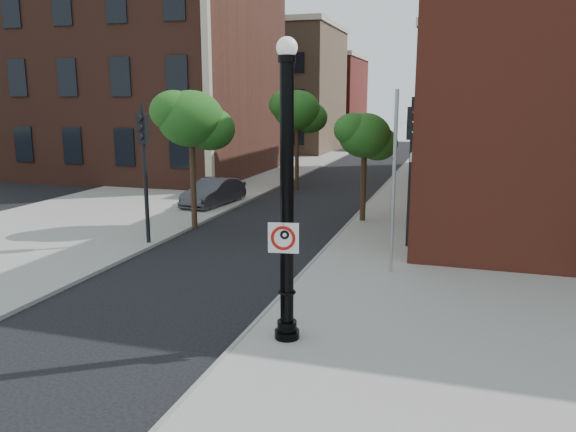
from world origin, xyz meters
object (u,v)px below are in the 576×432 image
(no_parking_sign, at_px, (283,238))
(parked_car, at_px, (214,192))
(traffic_signal_left, at_px, (144,152))
(traffic_signal_right, at_px, (412,148))
(lamppost, at_px, (287,210))

(no_parking_sign, height_order, parked_car, no_parking_sign)
(traffic_signal_left, bearing_deg, no_parking_sign, -44.68)
(traffic_signal_right, bearing_deg, parked_car, 163.50)
(lamppost, bearing_deg, no_parking_sign, -98.73)
(lamppost, distance_m, traffic_signal_left, 9.81)
(parked_car, bearing_deg, traffic_signal_left, -76.99)
(no_parking_sign, height_order, traffic_signal_right, traffic_signal_right)
(traffic_signal_left, height_order, traffic_signal_right, traffic_signal_right)
(no_parking_sign, distance_m, parked_car, 16.69)
(lamppost, height_order, parked_car, lamppost)
(no_parking_sign, bearing_deg, traffic_signal_left, 128.43)
(traffic_signal_left, bearing_deg, lamppost, -43.86)
(parked_car, height_order, traffic_signal_right, traffic_signal_right)
(parked_car, xyz_separation_m, traffic_signal_right, (10.07, -5.46, 2.91))
(parked_car, distance_m, traffic_signal_right, 11.82)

